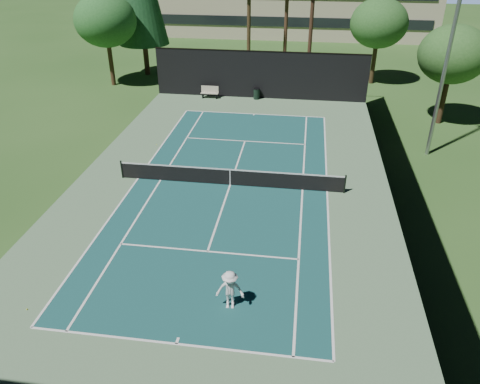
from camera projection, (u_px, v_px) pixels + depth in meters
The scene contains 18 objects.
ground at pixel (230, 185), 26.73m from camera, with size 160.00×160.00×0.00m, color #2B521E.
apron_slab at pixel (230, 185), 26.73m from camera, with size 18.00×32.00×0.01m, color #5A7E58.
court_surface at pixel (230, 185), 26.72m from camera, with size 10.97×23.77×0.01m, color #174B4A.
court_lines at pixel (230, 185), 26.72m from camera, with size 11.07×23.87×0.01m.
tennis_net at pixel (230, 176), 26.46m from camera, with size 12.90×0.10×1.10m.
fence at pixel (230, 153), 25.80m from camera, with size 18.04×32.05×4.03m.
player at pixel (230, 290), 17.70m from camera, with size 1.09×0.63×1.69m, color white.
tennis_ball_a at pixel (27, 309), 17.95m from camera, with size 0.06×0.06×0.06m, color #C1CE2E.
tennis_ball_b at pixel (173, 160), 29.55m from camera, with size 0.08×0.08×0.08m, color #CEDC32.
tennis_ball_c at pixel (237, 174), 27.85m from camera, with size 0.06×0.06×0.06m, color yellow.
tennis_ball_d at pixel (156, 145), 31.65m from camera, with size 0.07×0.07×0.07m, color #BBDE32.
park_bench at pixel (210, 92), 40.29m from camera, with size 1.50×0.45×1.02m.
trash_bin at pixel (257, 94), 40.05m from camera, with size 0.56×0.56×0.95m.
decid_tree_a at pixel (379, 23), 41.81m from camera, with size 5.12×5.12×7.62m.
decid_tree_b at pixel (453, 55), 32.86m from camera, with size 4.80×4.80×7.14m.
decid_tree_c at pixel (105, 20), 41.16m from camera, with size 5.44×5.44×8.09m.
campus_building at pixel (283, 1), 64.32m from camera, with size 40.50×12.50×8.30m.
light_pole at pixel (448, 53), 27.25m from camera, with size 0.90×0.25×12.22m.
Camera 1 is at (3.89, -23.17, 12.77)m, focal length 35.00 mm.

